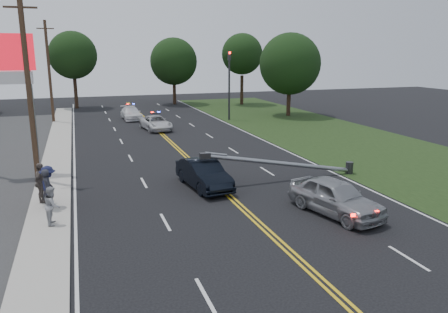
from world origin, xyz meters
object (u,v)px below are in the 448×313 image
object	(u,v)px
emergency_b	(131,113)
bystander_c	(48,187)
waiting_sedan	(336,197)
fallen_streetlight	(290,164)
emergency_a	(156,123)
traffic_signal	(229,80)
crashed_sedan	(204,174)
bystander_a	(48,189)
pylon_sign	(5,71)
bystander_b	(52,205)
utility_pole_mid	(29,90)
utility_pole_far	(49,72)
bystander_d	(41,183)

from	to	relation	value
emergency_b	bystander_c	distance (m)	27.21
waiting_sedan	fallen_streetlight	bearing A→B (deg)	70.67
emergency_a	emergency_b	xyz separation A→B (m)	(-1.36, 7.15, 0.02)
traffic_signal	crashed_sedan	bearing A→B (deg)	-112.61
crashed_sedan	bystander_c	world-z (taller)	bystander_c
emergency_b	traffic_signal	bearing A→B (deg)	-22.62
bystander_a	emergency_a	bearing A→B (deg)	-32.76
pylon_sign	bystander_a	world-z (taller)	pylon_sign
bystander_b	emergency_b	bearing A→B (deg)	-9.79
emergency_b	bystander_b	world-z (taller)	bystander_b
utility_pole_mid	utility_pole_far	size ratio (longest dim) A/B	1.00
fallen_streetlight	emergency_b	size ratio (longest dim) A/B	2.08
utility_pole_mid	crashed_sedan	world-z (taller)	utility_pole_mid
emergency_a	bystander_d	world-z (taller)	bystander_d
bystander_b	utility_pole_mid	bearing A→B (deg)	12.05
bystander_a	fallen_streetlight	bearing A→B (deg)	-94.73
fallen_streetlight	utility_pole_far	size ratio (longest dim) A/B	0.94
emergency_a	bystander_a	xyz separation A→B (m)	(-8.29, -19.53, 0.42)
pylon_sign	traffic_signal	distance (m)	24.75
utility_pole_far	emergency_b	world-z (taller)	utility_pole_far
fallen_streetlight	waiting_sedan	xyz separation A→B (m)	(-0.56, -5.46, -0.12)
crashed_sedan	utility_pole_mid	bearing A→B (deg)	148.46
utility_pole_mid	utility_pole_far	distance (m)	22.00
pylon_sign	waiting_sedan	size ratio (longest dim) A/B	1.71
crashed_sedan	bystander_b	distance (m)	7.98
utility_pole_mid	emergency_b	xyz separation A→B (m)	(7.74, 21.57, -4.43)
utility_pole_mid	emergency_b	distance (m)	23.34
pylon_sign	crashed_sedan	xyz separation A→B (m)	(9.70, -5.85, -5.25)
crashed_sedan	bystander_d	bearing A→B (deg)	174.05
waiting_sedan	emergency_b	distance (m)	31.44
bystander_b	fallen_streetlight	bearing A→B (deg)	-73.06
utility_pole_mid	bystander_a	distance (m)	6.56
bystander_b	bystander_d	xyz separation A→B (m)	(-0.60, 2.99, 0.15)
bystander_a	bystander_d	xyz separation A→B (m)	(-0.36, 1.12, 0.02)
fallen_streetlight	bystander_c	bearing A→B (deg)	-176.59
pylon_sign	crashed_sedan	world-z (taller)	pylon_sign
crashed_sedan	bystander_b	world-z (taller)	bystander_b
pylon_sign	utility_pole_far	distance (m)	20.06
bystander_a	waiting_sedan	bearing A→B (deg)	-119.70
bystander_b	pylon_sign	bearing A→B (deg)	18.14
emergency_a	bystander_b	bearing A→B (deg)	-117.62
bystander_d	fallen_streetlight	bearing A→B (deg)	-73.10
crashed_sedan	emergency_b	bearing A→B (deg)	84.56
bystander_d	traffic_signal	bearing A→B (deg)	-20.82
utility_pole_far	crashed_sedan	world-z (taller)	utility_pole_far
fallen_streetlight	emergency_a	size ratio (longest dim) A/B	2.05
pylon_sign	waiting_sedan	bearing A→B (deg)	-39.06
utility_pole_mid	crashed_sedan	bearing A→B (deg)	-24.62
traffic_signal	emergency_b	bearing A→B (deg)	159.89
emergency_a	pylon_sign	bearing A→B (deg)	-136.97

